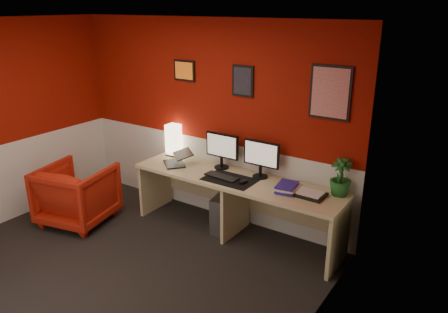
# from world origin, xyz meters

# --- Properties ---
(ground) EXTENTS (4.00, 3.50, 0.01)m
(ground) POSITION_xyz_m (0.00, 0.00, 0.00)
(ground) COLOR black
(ground) RESTS_ON ground
(ceiling) EXTENTS (4.00, 3.50, 0.01)m
(ceiling) POSITION_xyz_m (0.00, 0.00, 2.50)
(ceiling) COLOR white
(ceiling) RESTS_ON ground
(wall_back) EXTENTS (4.00, 0.01, 2.50)m
(wall_back) POSITION_xyz_m (0.00, 1.75, 1.25)
(wall_back) COLOR maroon
(wall_back) RESTS_ON ground
(wall_right) EXTENTS (0.01, 3.50, 2.50)m
(wall_right) POSITION_xyz_m (2.00, 0.00, 1.25)
(wall_right) COLOR maroon
(wall_right) RESTS_ON ground
(wainscot_back) EXTENTS (4.00, 0.01, 1.00)m
(wainscot_back) POSITION_xyz_m (0.00, 1.75, 0.50)
(wainscot_back) COLOR silver
(wainscot_back) RESTS_ON ground
(wainscot_right) EXTENTS (0.01, 3.50, 1.00)m
(wainscot_right) POSITION_xyz_m (2.00, 0.00, 0.50)
(wainscot_right) COLOR silver
(wainscot_right) RESTS_ON ground
(desk) EXTENTS (2.60, 0.65, 0.73)m
(desk) POSITION_xyz_m (0.63, 1.41, 0.36)
(desk) COLOR tan
(desk) RESTS_ON ground
(shoji_lamp) EXTENTS (0.16, 0.16, 0.40)m
(shoji_lamp) POSITION_xyz_m (-0.49, 1.64, 0.93)
(shoji_lamp) COLOR #FFE5B2
(shoji_lamp) RESTS_ON desk
(laptop) EXTENTS (0.40, 0.39, 0.22)m
(laptop) POSITION_xyz_m (-0.26, 1.36, 0.84)
(laptop) COLOR black
(laptop) RESTS_ON desk
(monitor_left) EXTENTS (0.45, 0.06, 0.58)m
(monitor_left) POSITION_xyz_m (0.31, 1.59, 1.02)
(monitor_left) COLOR black
(monitor_left) RESTS_ON desk
(monitor_right) EXTENTS (0.45, 0.06, 0.58)m
(monitor_right) POSITION_xyz_m (0.85, 1.59, 1.02)
(monitor_right) COLOR black
(monitor_right) RESTS_ON desk
(desk_mat) EXTENTS (0.60, 0.38, 0.01)m
(desk_mat) POSITION_xyz_m (0.60, 1.33, 0.73)
(desk_mat) COLOR black
(desk_mat) RESTS_ON desk
(keyboard) EXTENTS (0.43, 0.17, 0.02)m
(keyboard) POSITION_xyz_m (0.49, 1.32, 0.74)
(keyboard) COLOR black
(keyboard) RESTS_ON desk_mat
(mouse) EXTENTS (0.08, 0.11, 0.03)m
(mouse) POSITION_xyz_m (0.78, 1.31, 0.75)
(mouse) COLOR black
(mouse) RESTS_ON desk_mat
(book_bottom) EXTENTS (0.24, 0.31, 0.03)m
(book_bottom) POSITION_xyz_m (1.19, 1.39, 0.74)
(book_bottom) COLOR #2F219B
(book_bottom) RESTS_ON desk
(book_middle) EXTENTS (0.25, 0.32, 0.02)m
(book_middle) POSITION_xyz_m (1.18, 1.42, 0.77)
(book_middle) COLOR silver
(book_middle) RESTS_ON book_bottom
(book_top) EXTENTS (0.24, 0.30, 0.03)m
(book_top) POSITION_xyz_m (1.17, 1.40, 0.79)
(book_top) COLOR #2F219B
(book_top) RESTS_ON book_middle
(zen_tray) EXTENTS (0.36, 0.26, 0.03)m
(zen_tray) POSITION_xyz_m (1.53, 1.43, 0.74)
(zen_tray) COLOR black
(zen_tray) RESTS_ON desk
(potted_plant) EXTENTS (0.23, 0.23, 0.41)m
(potted_plant) POSITION_xyz_m (1.79, 1.62, 0.93)
(potted_plant) COLOR #19591E
(potted_plant) RESTS_ON desk
(pc_tower) EXTENTS (0.28, 0.48, 0.45)m
(pc_tower) POSITION_xyz_m (0.44, 1.44, 0.23)
(pc_tower) COLOR #99999E
(pc_tower) RESTS_ON ground
(armchair) EXTENTS (0.96, 0.98, 0.75)m
(armchair) POSITION_xyz_m (-1.21, 0.58, 0.38)
(armchair) COLOR #AE1B0A
(armchair) RESTS_ON ground
(art_left) EXTENTS (0.32, 0.02, 0.26)m
(art_left) POSITION_xyz_m (-0.35, 1.74, 1.85)
(art_left) COLOR orange
(art_left) RESTS_ON wall_back
(art_center) EXTENTS (0.28, 0.02, 0.36)m
(art_center) POSITION_xyz_m (0.51, 1.74, 1.80)
(art_center) COLOR black
(art_center) RESTS_ON wall_back
(art_right) EXTENTS (0.44, 0.02, 0.56)m
(art_right) POSITION_xyz_m (1.56, 1.74, 1.78)
(art_right) COLOR red
(art_right) RESTS_ON wall_back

